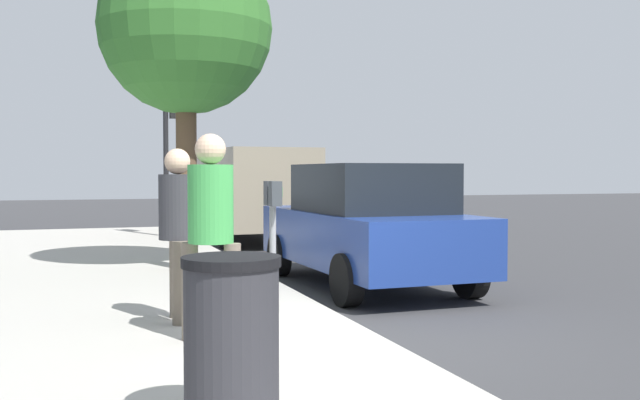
{
  "coord_description": "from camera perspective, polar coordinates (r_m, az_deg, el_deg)",
  "views": [
    {
      "loc": [
        -6.48,
        2.67,
        1.65
      ],
      "look_at": [
        0.83,
        0.19,
        1.36
      ],
      "focal_mm": 41.02,
      "sensor_mm": 36.0,
      "label": 1
    }
  ],
  "objects": [
    {
      "name": "sidewalk_slab",
      "position": [
        6.68,
        -21.46,
        -11.65
      ],
      "size": [
        28.0,
        6.0,
        0.15
      ],
      "primitive_type": "cube",
      "color": "#B7B2A8",
      "rests_on": "ground_plane"
    },
    {
      "name": "street_tree",
      "position": [
        11.76,
        -10.45,
        12.93
      ],
      "size": [
        2.68,
        2.68,
        5.08
      ],
      "color": "brown",
      "rests_on": "sidewalk_slab"
    },
    {
      "name": "traffic_signal",
      "position": [
        17.53,
        -11.61,
        5.15
      ],
      "size": [
        0.24,
        0.44,
        3.6
      ],
      "color": "black",
      "rests_on": "sidewalk_slab"
    },
    {
      "name": "ground_plane",
      "position": [
        7.2,
        3.64,
        -11.1
      ],
      "size": [
        80.0,
        80.0,
        0.0
      ],
      "primitive_type": "plane",
      "color": "#38383A",
      "rests_on": "ground"
    },
    {
      "name": "parked_sedan_near",
      "position": [
        10.57,
        3.68,
        -1.94
      ],
      "size": [
        4.44,
        2.05,
        1.77
      ],
      "color": "navy",
      "rests_on": "ground_plane"
    },
    {
      "name": "pedestrian_at_meter",
      "position": [
        7.48,
        -11.04,
        -1.55
      ],
      "size": [
        0.53,
        0.38,
        1.74
      ],
      "rotation": [
        0.0,
        0.0,
        -1.63
      ],
      "color": "#726656",
      "rests_on": "sidewalk_slab"
    },
    {
      "name": "trash_bin",
      "position": [
        4.41,
        -6.91,
        -10.88
      ],
      "size": [
        0.59,
        0.59,
        1.01
      ],
      "color": "#2D2D33",
      "rests_on": "sidewalk_slab"
    },
    {
      "name": "parking_meter",
      "position": [
        7.74,
        -3.7,
        -1.44
      ],
      "size": [
        0.36,
        0.12,
        1.41
      ],
      "color": "gray",
      "rests_on": "sidewalk_slab"
    },
    {
      "name": "pedestrian_bystander",
      "position": [
        6.53,
        -8.53,
        -1.38
      ],
      "size": [
        0.4,
        0.49,
        1.84
      ],
      "rotation": [
        0.0,
        0.0,
        -0.55
      ],
      "color": "#726656",
      "rests_on": "sidewalk_slab"
    },
    {
      "name": "parked_van_far",
      "position": [
        17.71,
        -5.61,
        0.88
      ],
      "size": [
        5.26,
        2.24,
        2.18
      ],
      "color": "gray",
      "rests_on": "ground_plane"
    }
  ]
}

